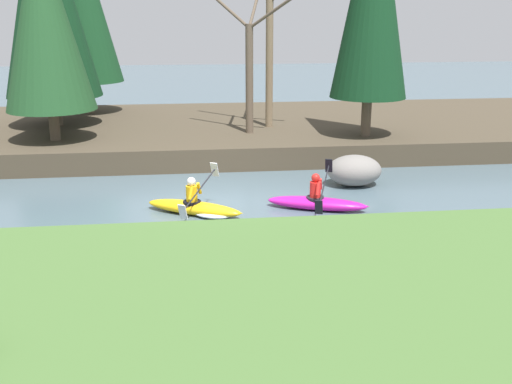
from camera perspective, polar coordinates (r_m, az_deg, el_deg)
ground_plane at (r=16.74m, az=-3.87°, el=-1.12°), size 90.00×90.00×0.00m
riverbank_near at (r=10.36m, az=-1.90°, el=-11.13°), size 44.00×7.50×0.61m
riverbank_far at (r=24.86m, az=-4.92°, el=5.78°), size 44.00×10.31×0.79m
conifer_tree_left at (r=21.91m, az=-19.57°, el=15.39°), size 3.06×3.06×7.25m
conifer_tree_mid_left at (r=27.74m, az=-16.30°, el=16.95°), size 3.17×3.17×8.07m
bare_tree_upstream at (r=22.18m, az=-0.60°, el=11.94°), size 2.91×2.87×5.21m
bare_tree_mid_upstream at (r=23.40m, az=1.34°, el=13.62°), size 3.56×3.51×6.45m
kayaker_lead at (r=16.25m, az=5.90°, el=-0.92°), size 2.74×2.00×1.20m
kayaker_middle at (r=15.85m, az=-5.57°, el=-1.46°), size 2.67×1.94×1.20m
boulder_midstream at (r=18.59m, az=9.34°, el=2.04°), size 1.67×1.31×0.95m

